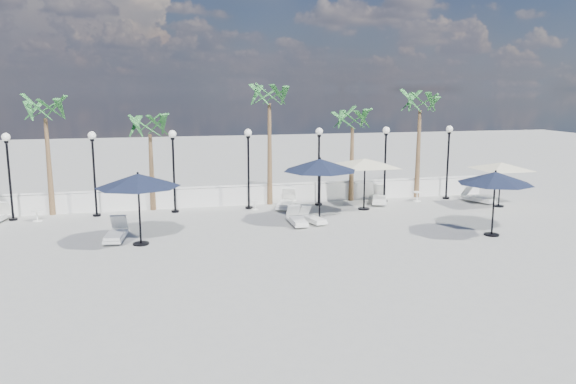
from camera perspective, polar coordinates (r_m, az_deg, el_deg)
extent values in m
plane|color=gray|center=(20.97, -0.99, -5.30)|extent=(100.00, 100.00, 0.00)
cube|color=silver|center=(28.04, -4.34, -0.37)|extent=(26.00, 0.30, 0.90)
cube|color=silver|center=(27.95, -4.35, 0.68)|extent=(26.00, 0.12, 0.08)
cylinder|color=black|center=(27.48, -26.13, -2.49)|extent=(0.36, 0.36, 0.10)
cylinder|color=black|center=(27.19, -26.41, 1.01)|extent=(0.10, 0.10, 3.50)
cylinder|color=black|center=(27.00, -26.70, 4.57)|extent=(0.18, 0.18, 0.10)
sphere|color=white|center=(26.98, -26.74, 5.01)|extent=(0.36, 0.36, 0.36)
cylinder|color=black|center=(26.92, -18.85, -2.23)|extent=(0.36, 0.36, 0.10)
cylinder|color=black|center=(26.62, -19.06, 1.35)|extent=(0.10, 0.10, 3.50)
cylinder|color=black|center=(26.42, -19.28, 4.99)|extent=(0.18, 0.18, 0.10)
sphere|color=white|center=(26.41, -19.30, 5.44)|extent=(0.36, 0.36, 0.36)
cylinder|color=black|center=(26.81, -11.38, -1.92)|extent=(0.36, 0.36, 0.10)
cylinder|color=black|center=(26.51, -11.51, 1.67)|extent=(0.10, 0.10, 3.50)
cylinder|color=black|center=(26.31, -11.65, 5.33)|extent=(0.18, 0.18, 0.10)
sphere|color=white|center=(26.29, -11.66, 5.79)|extent=(0.36, 0.36, 0.36)
cylinder|color=black|center=(27.16, -3.99, -1.58)|extent=(0.36, 0.36, 0.10)
cylinder|color=black|center=(26.86, -4.03, 1.97)|extent=(0.10, 0.10, 3.50)
cylinder|color=black|center=(26.66, -4.08, 5.58)|extent=(0.18, 0.18, 0.10)
sphere|color=white|center=(26.64, -4.08, 6.03)|extent=(0.36, 0.36, 0.36)
cylinder|color=black|center=(27.94, 3.11, -1.23)|extent=(0.36, 0.36, 0.10)
cylinder|color=black|center=(27.64, 3.14, 2.22)|extent=(0.10, 0.10, 3.50)
cylinder|color=black|center=(27.45, 3.18, 5.73)|extent=(0.18, 0.18, 0.10)
sphere|color=white|center=(27.44, 3.18, 6.17)|extent=(0.36, 0.36, 0.36)
cylinder|color=black|center=(29.12, 9.72, -0.89)|extent=(0.36, 0.36, 0.10)
cylinder|color=black|center=(28.84, 9.83, 2.42)|extent=(0.10, 0.10, 3.50)
cylinder|color=black|center=(28.66, 9.93, 5.79)|extent=(0.18, 0.18, 0.10)
sphere|color=white|center=(28.64, 9.94, 6.21)|extent=(0.36, 0.36, 0.36)
cylinder|color=black|center=(30.66, 15.75, -0.57)|extent=(0.36, 0.36, 0.10)
cylinder|color=black|center=(30.39, 15.90, 2.58)|extent=(0.10, 0.10, 3.50)
cylinder|color=black|center=(30.22, 16.06, 5.77)|extent=(0.18, 0.18, 0.10)
sphere|color=white|center=(30.21, 16.08, 6.17)|extent=(0.36, 0.36, 0.36)
cone|color=brown|center=(27.61, -23.10, 2.33)|extent=(0.28, 0.28, 4.40)
cone|color=brown|center=(27.28, -13.68, 1.93)|extent=(0.28, 0.28, 3.60)
cone|color=brown|center=(27.76, -1.88, 3.82)|extent=(0.28, 0.28, 5.00)
cone|color=brown|center=(29.00, 6.48, 2.85)|extent=(0.28, 0.28, 3.80)
cone|color=brown|center=(30.42, 13.08, 3.76)|extent=(0.28, 0.28, 4.60)
cube|color=white|center=(27.92, -26.96, -1.38)|extent=(0.66, 0.55, 0.58)
cube|color=white|center=(22.41, -17.07, -4.32)|extent=(0.88, 2.02, 0.11)
cube|color=white|center=(22.13, -17.20, -4.20)|extent=(0.77, 1.38, 0.11)
cube|color=white|center=(23.07, -16.78, -2.89)|extent=(0.66, 0.53, 0.61)
cube|color=white|center=(23.83, 0.93, -3.03)|extent=(0.59, 1.75, 0.09)
cube|color=white|center=(23.58, 1.07, -2.91)|extent=(0.55, 1.18, 0.09)
cube|color=white|center=(24.42, 0.52, -1.86)|extent=(0.55, 0.42, 0.55)
cube|color=white|center=(27.19, -0.18, -1.29)|extent=(1.43, 2.15, 0.11)
cube|color=white|center=(26.90, -0.28, -1.16)|extent=(1.13, 1.52, 0.11)
cube|color=white|center=(27.91, 0.11, -0.13)|extent=(0.78, 0.70, 0.64)
cube|color=white|center=(24.19, 2.51, -2.86)|extent=(0.94, 1.70, 0.09)
cube|color=white|center=(23.98, 2.79, -2.74)|extent=(0.77, 1.19, 0.09)
cube|color=white|center=(24.66, 1.73, -1.83)|extent=(0.59, 0.50, 0.51)
cube|color=white|center=(28.68, 9.27, -0.81)|extent=(1.43, 2.16, 0.11)
cube|color=white|center=(28.38, 9.27, -0.68)|extent=(1.13, 1.53, 0.11)
cube|color=white|center=(29.42, 9.29, 0.28)|extent=(0.78, 0.70, 0.64)
cube|color=white|center=(30.11, 18.73, -0.75)|extent=(1.21, 1.81, 0.09)
cube|color=white|center=(29.96, 19.10, -0.63)|extent=(0.95, 1.28, 0.09)
cube|color=white|center=(30.44, 17.69, 0.08)|extent=(0.66, 0.59, 0.54)
cylinder|color=white|center=(26.87, -24.09, -2.69)|extent=(0.38, 0.38, 0.03)
cylinder|color=white|center=(26.82, -24.13, -2.24)|extent=(0.06, 0.06, 0.45)
cylinder|color=white|center=(26.77, -24.16, -1.75)|extent=(0.49, 0.49, 0.03)
cylinder|color=white|center=(26.91, -3.39, -1.77)|extent=(0.35, 0.35, 0.03)
cylinder|color=white|center=(26.87, -3.39, -1.36)|extent=(0.05, 0.05, 0.42)
cylinder|color=white|center=(26.83, -3.40, -0.91)|extent=(0.45, 0.45, 0.03)
cylinder|color=white|center=(29.56, 12.96, -0.91)|extent=(0.40, 0.40, 0.03)
cylinder|color=white|center=(29.52, 12.98, -0.48)|extent=(0.06, 0.06, 0.48)
cylinder|color=white|center=(29.48, 13.00, -0.01)|extent=(0.52, 0.52, 0.03)
cylinder|color=black|center=(21.60, -14.71, -5.10)|extent=(0.60, 0.60, 0.06)
cylinder|color=black|center=(21.30, -14.86, -1.79)|extent=(0.07, 0.07, 2.61)
cone|color=black|center=(21.10, -15.00, 1.16)|extent=(3.09, 3.09, 0.48)
sphere|color=black|center=(21.06, -15.04, 1.88)|extent=(0.09, 0.09, 0.09)
cylinder|color=black|center=(24.30, 3.21, -3.04)|extent=(0.63, 0.63, 0.07)
cylinder|color=black|center=(24.03, 3.24, 0.04)|extent=(0.08, 0.08, 2.72)
cone|color=black|center=(23.85, 3.27, 2.77)|extent=(3.17, 3.17, 0.51)
sphere|color=black|center=(23.81, 3.28, 3.45)|extent=(0.09, 0.09, 0.09)
cylinder|color=black|center=(23.58, 19.97, -4.09)|extent=(0.58, 0.58, 0.06)
cylinder|color=black|center=(23.32, 20.16, -1.20)|extent=(0.07, 0.07, 2.49)
cone|color=black|center=(23.14, 20.32, 1.36)|extent=(2.90, 2.90, 0.47)
sphere|color=black|center=(23.11, 20.36, 2.00)|extent=(0.08, 0.08, 0.08)
cylinder|color=black|center=(27.15, 7.71, -1.70)|extent=(0.55, 0.55, 0.06)
cylinder|color=black|center=(26.93, 7.77, 0.76)|extent=(0.07, 0.07, 2.43)
pyramid|color=beige|center=(26.75, 7.84, 3.38)|extent=(5.37, 5.37, 0.37)
cylinder|color=black|center=(29.42, 20.60, -1.34)|extent=(0.50, 0.50, 0.06)
cylinder|color=black|center=(29.24, 20.73, 0.67)|extent=(0.07, 0.07, 2.16)
pyramid|color=beige|center=(29.09, 20.87, 2.81)|extent=(4.68, 4.68, 0.34)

